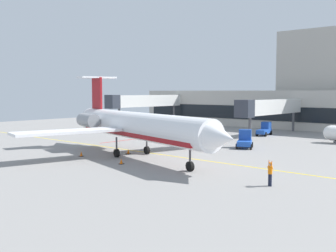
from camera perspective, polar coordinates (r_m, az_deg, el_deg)
ground at (r=46.35m, az=-4.90°, el=-4.17°), size 120.00×120.00×0.11m
terminal_building at (r=83.13m, az=21.76°, el=3.99°), size 78.99×12.97×19.00m
jet_bridge_west at (r=68.93m, az=14.00°, el=2.52°), size 2.40×19.41×5.94m
jet_bridge_east at (r=85.40m, az=-3.37°, el=3.46°), size 2.40×20.62×6.51m
regional_jet at (r=45.24m, az=-4.64°, el=0.04°), size 30.72×25.40×9.08m
baggage_tug at (r=72.85m, az=-1.94°, el=-0.05°), size 1.76×3.34×2.16m
pushback_tractor at (r=69.06m, az=13.32°, el=-0.45°), size 2.36×4.34×2.15m
belt_loader at (r=53.03m, az=10.64°, el=-1.92°), size 2.97×3.33×2.31m
marshaller at (r=32.29m, az=14.03°, el=-6.39°), size 0.74×0.54×1.96m
safety_cone_alpha at (r=46.56m, az=-11.98°, el=-3.85°), size 0.47×0.47×0.55m
safety_cone_bravo at (r=47.54m, az=-5.55°, el=-3.59°), size 0.47×0.47×0.55m
safety_cone_charlie at (r=41.03m, az=-6.53°, el=-4.94°), size 0.47×0.47×0.55m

